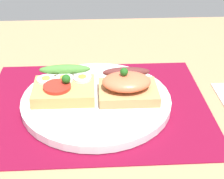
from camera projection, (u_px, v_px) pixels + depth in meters
ground_plane at (96, 113)px, 62.04cm from camera, size 120.00×90.00×3.20cm
placemat at (95, 105)px, 61.13cm from camera, size 39.96×31.40×0.30cm
plate at (95, 101)px, 60.66cm from camera, size 26.51×26.51×1.46cm
sandwich_egg_tomato at (63, 86)px, 60.49cm from camera, size 10.79×9.64×4.27cm
sandwich_salmon at (126, 85)px, 59.87cm from camera, size 10.35×9.34×5.69cm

